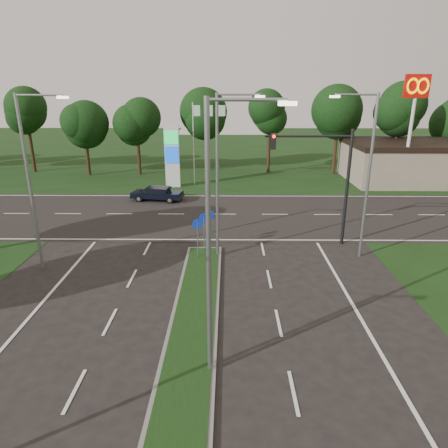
{
  "coord_description": "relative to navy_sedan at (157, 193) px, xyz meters",
  "views": [
    {
      "loc": [
        1.39,
        -5.32,
        9.18
      ],
      "look_at": [
        1.18,
        15.23,
        2.2
      ],
      "focal_mm": 32.0,
      "sensor_mm": 36.0,
      "label": 1
    }
  ],
  "objects": [
    {
      "name": "verge_far",
      "position": [
        4.71,
        27.0,
        -0.63
      ],
      "size": [
        160.0,
        50.0,
        0.02
      ],
      "primitive_type": "cube",
      "color": "black",
      "rests_on": "ground"
    },
    {
      "name": "cross_road",
      "position": [
        4.71,
        -4.0,
        -0.63
      ],
      "size": [
        160.0,
        12.0,
        0.02
      ],
      "primitive_type": "cube",
      "color": "black",
      "rests_on": "ground"
    },
    {
      "name": "median_kerb",
      "position": [
        4.71,
        -24.0,
        -0.57
      ],
      "size": [
        2.0,
        26.0,
        0.12
      ],
      "primitive_type": "cube",
      "color": "slate",
      "rests_on": "ground"
    },
    {
      "name": "commercial_building",
      "position": [
        26.71,
        8.0,
        1.37
      ],
      "size": [
        16.0,
        9.0,
        4.0
      ],
      "primitive_type": "cube",
      "color": "gray",
      "rests_on": "ground"
    },
    {
      "name": "streetlight_median_near",
      "position": [
        5.71,
        -22.0,
        4.45
      ],
      "size": [
        2.53,
        0.22,
        9.0
      ],
      "color": "gray",
      "rests_on": "ground"
    },
    {
      "name": "streetlight_median_far",
      "position": [
        5.71,
        -12.0,
        4.45
      ],
      "size": [
        2.53,
        0.22,
        9.0
      ],
      "color": "gray",
      "rests_on": "ground"
    },
    {
      "name": "streetlight_left_far",
      "position": [
        -3.59,
        -14.0,
        4.45
      ],
      "size": [
        2.53,
        0.22,
        9.0
      ],
      "color": "gray",
      "rests_on": "ground"
    },
    {
      "name": "streetlight_right_far",
      "position": [
        13.51,
        -12.0,
        4.45
      ],
      "size": [
        2.53,
        0.22,
        9.0
      ],
      "rotation": [
        0.0,
        0.0,
        3.14
      ],
      "color": "gray",
      "rests_on": "ground"
    },
    {
      "name": "traffic_signal",
      "position": [
        11.9,
        -10.0,
        4.02
      ],
      "size": [
        5.1,
        0.42,
        7.0
      ],
      "color": "black",
      "rests_on": "ground"
    },
    {
      "name": "median_signs",
      "position": [
        4.71,
        -11.6,
        1.08
      ],
      "size": [
        1.16,
        1.76,
        2.38
      ],
      "color": "gray",
      "rests_on": "ground"
    },
    {
      "name": "gas_pylon",
      "position": [
        0.92,
        5.05,
        2.57
      ],
      "size": [
        5.8,
        1.26,
        8.0
      ],
      "color": "silver",
      "rests_on": "ground"
    },
    {
      "name": "mcdonalds_sign",
      "position": [
        22.71,
        3.98,
        7.36
      ],
      "size": [
        2.2,
        0.47,
        10.4
      ],
      "color": "silver",
      "rests_on": "ground"
    },
    {
      "name": "treeline_far",
      "position": [
        4.81,
        11.94,
        6.2
      ],
      "size": [
        6.0,
        6.0,
        9.9
      ],
      "color": "black",
      "rests_on": "ground"
    },
    {
      "name": "navy_sedan",
      "position": [
        0.0,
        0.0,
        0.0
      ],
      "size": [
        4.48,
        2.38,
        1.17
      ],
      "rotation": [
        0.0,
        0.0,
        1.42
      ],
      "color": "black",
      "rests_on": "ground"
    }
  ]
}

